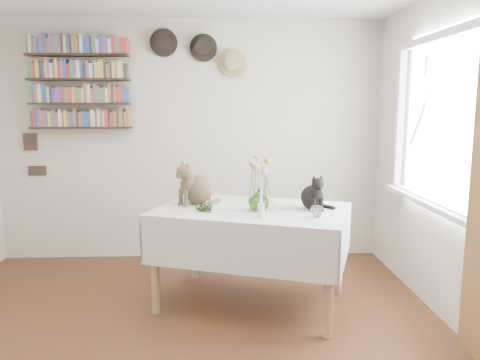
{
  "coord_description": "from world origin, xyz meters",
  "views": [
    {
      "loc": [
        0.31,
        -2.69,
        1.61
      ],
      "look_at": [
        0.46,
        0.87,
        1.05
      ],
      "focal_mm": 35.0,
      "sensor_mm": 36.0,
      "label": 1
    }
  ],
  "objects_px": {
    "bookshelf_unit": "(79,83)",
    "black_cat": "(312,191)",
    "dining_table": "(252,232)",
    "tabby_cat": "(198,181)",
    "flower_vase": "(259,199)"
  },
  "relations": [
    {
      "from": "black_cat",
      "to": "tabby_cat",
      "type": "bearing_deg",
      "value": 153.55
    },
    {
      "from": "bookshelf_unit",
      "to": "black_cat",
      "type": "bearing_deg",
      "value": -29.85
    },
    {
      "from": "black_cat",
      "to": "flower_vase",
      "type": "relative_size",
      "value": 1.65
    },
    {
      "from": "tabby_cat",
      "to": "dining_table",
      "type": "bearing_deg",
      "value": 26.97
    },
    {
      "from": "bookshelf_unit",
      "to": "tabby_cat",
      "type": "bearing_deg",
      "value": -38.66
    },
    {
      "from": "dining_table",
      "to": "tabby_cat",
      "type": "xyz_separation_m",
      "value": [
        -0.44,
        0.21,
        0.39
      ]
    },
    {
      "from": "dining_table",
      "to": "black_cat",
      "type": "bearing_deg",
      "value": -4.65
    },
    {
      "from": "flower_vase",
      "to": "black_cat",
      "type": "bearing_deg",
      "value": 5.84
    },
    {
      "from": "tabby_cat",
      "to": "bookshelf_unit",
      "type": "relative_size",
      "value": 0.38
    },
    {
      "from": "black_cat",
      "to": "flower_vase",
      "type": "height_order",
      "value": "black_cat"
    },
    {
      "from": "bookshelf_unit",
      "to": "dining_table",
      "type": "bearing_deg",
      "value": -35.57
    },
    {
      "from": "tabby_cat",
      "to": "flower_vase",
      "type": "height_order",
      "value": "tabby_cat"
    },
    {
      "from": "dining_table",
      "to": "bookshelf_unit",
      "type": "bearing_deg",
      "value": 144.43
    },
    {
      "from": "dining_table",
      "to": "flower_vase",
      "type": "distance_m",
      "value": 0.3
    },
    {
      "from": "dining_table",
      "to": "tabby_cat",
      "type": "bearing_deg",
      "value": 154.42
    }
  ]
}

